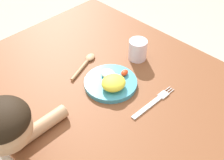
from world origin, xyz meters
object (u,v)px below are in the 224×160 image
fork (153,103)px  spoon (86,62)px  plate (111,82)px  drinking_cup (138,50)px

fork → spoon: size_ratio=1.21×
fork → spoon: 0.35m
fork → plate: bearing=105.3°
fork → spoon: bearing=95.3°
fork → drinking_cup: size_ratio=2.46×
plate → spoon: 0.18m
plate → drinking_cup: (-0.04, 0.21, 0.03)m
drinking_cup → spoon: bearing=-125.2°
spoon → drinking_cup: bearing=-55.5°
drinking_cup → plate: bearing=-77.7°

